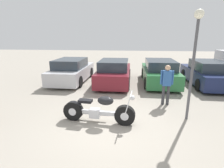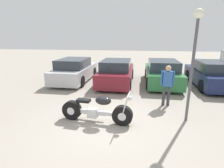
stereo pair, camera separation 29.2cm
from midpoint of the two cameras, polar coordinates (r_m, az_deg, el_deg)
The scene contains 8 objects.
ground_plane at distance 5.76m, azimuth -0.33°, elevation -13.15°, with size 60.00×60.00×0.00m, color gray.
motorcycle at distance 5.77m, azimuth -3.90°, elevation -8.41°, with size 2.40×0.68×1.07m.
parked_car_silver at distance 11.20m, azimuth -11.24°, elevation 4.34°, with size 1.88×4.34×1.43m.
parked_car_maroon at distance 10.38m, azimuth 2.31°, elevation 3.77°, with size 1.88×4.34×1.43m.
parked_car_green at distance 10.73m, azimuth 16.80°, elevation 3.50°, with size 1.88×4.34×1.43m.
parked_car_navy at distance 11.35m, azimuth 30.26°, elevation 2.67°, with size 1.88×4.34×1.43m.
lamp_post at distance 5.99m, azimuth 26.71°, elevation 10.92°, with size 0.29×0.29×3.52m.
person_standing at distance 7.31m, azimuth 18.68°, elevation 0.52°, with size 0.52×0.22×1.65m.
Camera 2 is at (0.96, -4.97, 2.74)m, focal length 28.00 mm.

